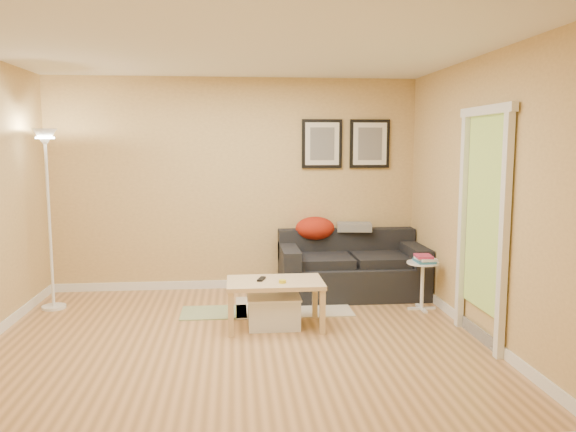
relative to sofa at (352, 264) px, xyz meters
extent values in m
plane|color=tan|center=(-1.38, -1.53, -0.38)|extent=(4.50, 4.50, 0.00)
plane|color=white|center=(-1.38, -1.53, 2.23)|extent=(4.50, 4.50, 0.00)
plane|color=#DAB470|center=(-1.38, 0.47, 0.92)|extent=(4.50, 0.00, 4.50)
plane|color=#DAB470|center=(-1.38, -3.53, 0.92)|extent=(4.50, 0.00, 4.50)
plane|color=#DAB470|center=(0.87, -1.53, 0.92)|extent=(0.00, 4.00, 4.00)
cube|color=white|center=(-1.38, 0.46, -0.33)|extent=(4.50, 0.02, 0.10)
cube|color=white|center=(0.86, -1.53, -0.33)|extent=(0.02, 4.00, 0.10)
cube|color=beige|center=(-0.76, -0.44, -0.37)|extent=(1.25, 0.85, 0.01)
cube|color=#668C4C|center=(-1.62, -0.59, -0.37)|extent=(0.70, 0.50, 0.01)
cube|color=black|center=(-1.13, -1.08, 0.10)|extent=(0.10, 0.17, 0.02)
cylinder|color=yellow|center=(-0.94, -1.22, 0.11)|extent=(0.07, 0.07, 0.03)
camera|label=1|loc=(-1.39, -6.49, 1.42)|focal=35.13mm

